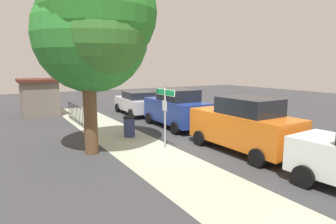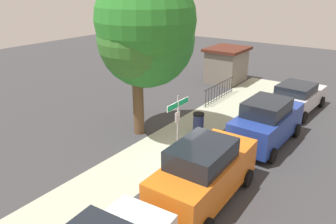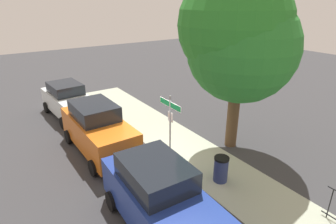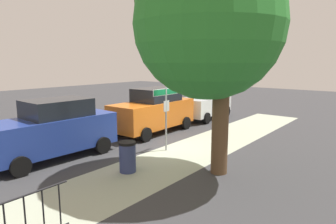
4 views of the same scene
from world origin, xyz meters
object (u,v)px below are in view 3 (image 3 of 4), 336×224
object	(u,v)px
car_white	(68,100)
car_orange	(98,129)
trash_bin	(221,169)
street_sign	(170,115)
shade_tree	(236,38)
car_blue	(160,199)

from	to	relation	value
car_white	car_orange	xyz separation A→B (m)	(4.74, -0.04, 0.12)
car_white	trash_bin	xyz separation A→B (m)	(9.29, 2.85, -0.46)
car_white	trash_bin	bearing A→B (deg)	12.74
street_sign	trash_bin	size ratio (longest dim) A/B	2.74
shade_tree	car_blue	world-z (taller)	shade_tree
street_sign	shade_tree	distance (m)	3.95
car_white	shade_tree	bearing A→B (deg)	27.57
shade_tree	street_sign	bearing A→B (deg)	-111.31
street_sign	car_white	world-z (taller)	street_sign
car_white	car_blue	size ratio (longest dim) A/B	0.95
shade_tree	car_white	size ratio (longest dim) A/B	1.74
car_white	car_orange	distance (m)	4.74
car_white	street_sign	bearing A→B (deg)	14.95
shade_tree	car_blue	distance (m)	6.69
street_sign	car_orange	xyz separation A→B (m)	(-2.00, -2.40, -0.78)
car_white	car_orange	world-z (taller)	car_orange
car_orange	car_blue	distance (m)	5.26
shade_tree	car_white	xyz separation A→B (m)	(-7.68, -4.78, -3.88)
car_blue	trash_bin	world-z (taller)	car_blue
street_sign	car_white	distance (m)	7.19
car_white	car_blue	distance (m)	10.00
trash_bin	car_white	bearing A→B (deg)	-162.93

